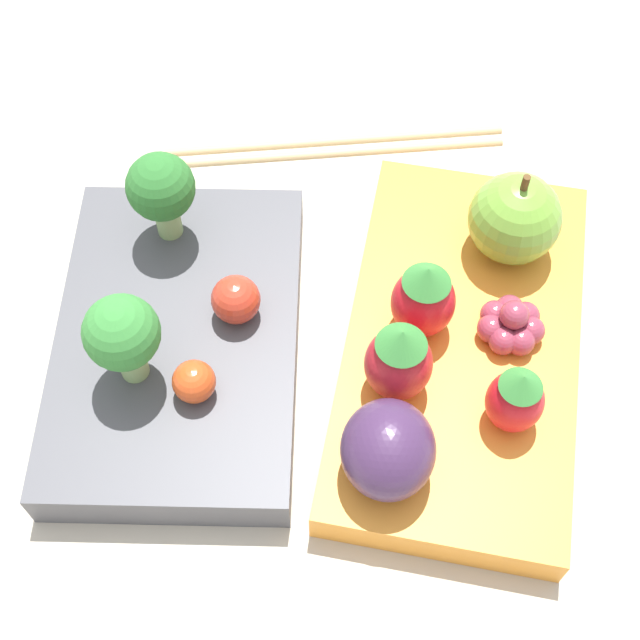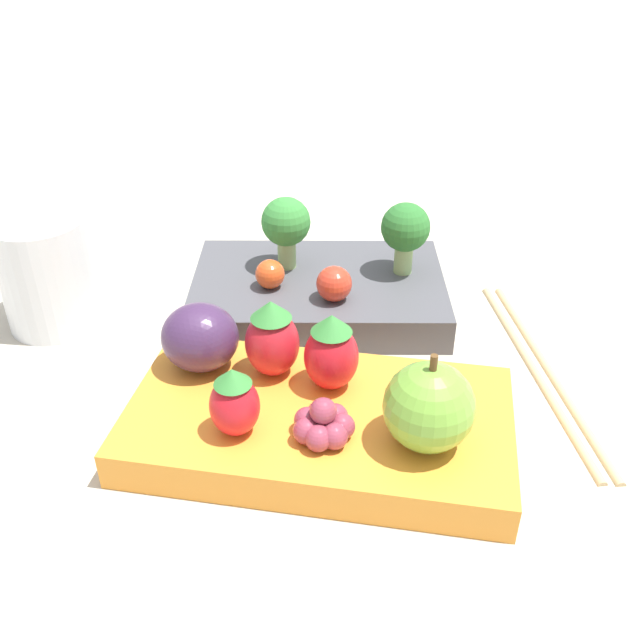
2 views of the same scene
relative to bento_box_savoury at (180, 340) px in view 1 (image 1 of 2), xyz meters
The scene contains 14 objects.
ground_plane 0.08m from the bento_box_savoury, 91.41° to the right, with size 4.00×4.00×0.00m, color #BCB29E.
bento_box_savoury is the anchor object (origin of this frame).
bento_box_fruit 0.15m from the bento_box_savoury, 88.52° to the right, with size 0.23×0.15×0.02m.
broccoli_floret_0 0.08m from the bento_box_savoury, 10.53° to the left, with size 0.04×0.04×0.05m.
broccoli_floret_1 0.06m from the bento_box_savoury, 147.77° to the left, with size 0.04×0.04×0.06m.
cherry_tomato_0 0.04m from the bento_box_savoury, 71.42° to the right, with size 0.03×0.03×0.03m.
cherry_tomato_1 0.05m from the bento_box_savoury, 157.60° to the right, with size 0.02×0.02×0.02m.
apple 0.19m from the bento_box_savoury, 70.11° to the right, with size 0.05×0.05×0.06m.
strawberry_0 0.17m from the bento_box_savoury, 103.73° to the right, with size 0.03×0.03×0.04m.
strawberry_1 0.12m from the bento_box_savoury, 102.75° to the right, with size 0.03×0.03×0.05m.
strawberry_2 0.13m from the bento_box_savoury, 85.28° to the right, with size 0.03×0.03×0.05m.
plum 0.13m from the bento_box_savoury, 122.89° to the right, with size 0.05×0.04×0.04m.
grape_cluster 0.17m from the bento_box_savoury, 87.66° to the right, with size 0.03×0.03×0.03m.
chopsticks_pair 0.17m from the bento_box_savoury, 27.67° to the right, with size 0.05×0.21×0.01m.
Camera 1 is at (-0.23, -0.01, 0.41)m, focal length 50.00 mm.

